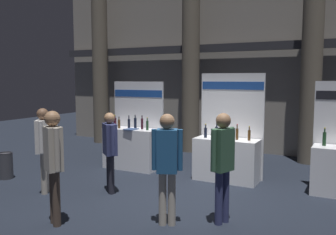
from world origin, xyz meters
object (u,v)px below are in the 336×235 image
at_px(exhibitor_booth_1, 227,154).
at_px(visitor_5, 110,145).
at_px(visitor_4, 223,159).
at_px(visitor_6, 54,158).
at_px(trash_bin, 6,166).
at_px(visitor_3, 167,160).
at_px(exhibitor_booth_0, 132,145).
at_px(visitor_0, 44,143).

height_order(exhibitor_booth_1, visitor_5, exhibitor_booth_1).
height_order(visitor_4, visitor_6, visitor_6).
height_order(exhibitor_booth_1, trash_bin, exhibitor_booth_1).
bearing_deg(trash_bin, visitor_5, 5.88).
bearing_deg(visitor_4, visitor_6, -41.32).
distance_m(visitor_3, visitor_5, 2.02).
distance_m(exhibitor_booth_0, visitor_5, 2.10).
bearing_deg(visitor_0, visitor_4, 58.20).
bearing_deg(exhibitor_booth_1, visitor_0, -138.31).
height_order(visitor_5, visitor_6, visitor_6).
bearing_deg(exhibitor_booth_1, visitor_3, -89.90).
bearing_deg(exhibitor_booth_0, visitor_3, -48.45).
bearing_deg(trash_bin, visitor_3, -7.96).
xyz_separation_m(visitor_4, visitor_5, (-2.54, 0.45, -0.08)).
bearing_deg(visitor_5, visitor_3, -166.72).
relative_size(visitor_0, visitor_3, 0.97).
distance_m(visitor_0, visitor_4, 3.70).
bearing_deg(visitor_3, visitor_6, 3.36).
relative_size(visitor_0, visitor_6, 0.95).
relative_size(exhibitor_booth_1, visitor_3, 1.37).
distance_m(exhibitor_booth_0, exhibitor_booth_1, 2.52).
xyz_separation_m(exhibitor_booth_1, visitor_0, (-2.95, -2.63, 0.44)).
xyz_separation_m(visitor_0, visitor_3, (2.95, -0.29, 0.02)).
relative_size(visitor_3, visitor_6, 0.98).
bearing_deg(visitor_0, exhibitor_booth_0, 135.84).
bearing_deg(visitor_3, visitor_0, -29.31).
distance_m(exhibitor_booth_1, trash_bin, 5.11).
bearing_deg(visitor_5, exhibitor_booth_0, -28.61).
height_order(visitor_3, visitor_6, visitor_6).
bearing_deg(visitor_3, exhibitor_booth_1, -113.67).
bearing_deg(exhibitor_booth_0, visitor_5, -69.15).
bearing_deg(visitor_0, visitor_3, 49.70).
relative_size(exhibitor_booth_1, visitor_5, 1.49).
height_order(exhibitor_booth_0, exhibitor_booth_1, exhibitor_booth_1).
distance_m(visitor_5, visitor_6, 1.75).
height_order(trash_bin, visitor_6, visitor_6).
xyz_separation_m(visitor_3, visitor_6, (-1.58, -0.81, 0.03)).
bearing_deg(exhibitor_booth_0, exhibitor_booth_1, 1.35).
xyz_separation_m(exhibitor_booth_1, visitor_5, (-1.79, -1.99, 0.38)).
height_order(exhibitor_booth_0, visitor_6, exhibitor_booth_0).
distance_m(exhibitor_booth_0, trash_bin, 3.03).
relative_size(visitor_3, visitor_5, 1.08).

